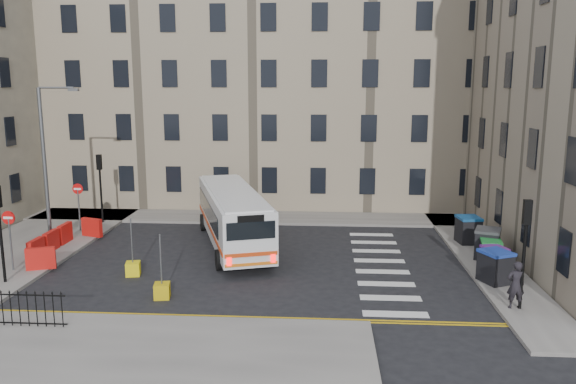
# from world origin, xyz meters

# --- Properties ---
(ground) EXTENTS (120.00, 120.00, 0.00)m
(ground) POSITION_xyz_m (0.00, 0.00, 0.00)
(ground) COLOR black
(ground) RESTS_ON ground
(pavement_north) EXTENTS (36.00, 3.20, 0.15)m
(pavement_north) POSITION_xyz_m (-6.00, 8.60, 0.07)
(pavement_north) COLOR slate
(pavement_north) RESTS_ON ground
(pavement_east) EXTENTS (2.40, 26.00, 0.15)m
(pavement_east) POSITION_xyz_m (9.00, 4.00, 0.07)
(pavement_east) COLOR slate
(pavement_east) RESTS_ON ground
(pavement_west) EXTENTS (6.00, 22.00, 0.15)m
(pavement_west) POSITION_xyz_m (-14.00, 1.00, 0.07)
(pavement_west) COLOR slate
(pavement_west) RESTS_ON ground
(pavement_sw) EXTENTS (20.00, 6.00, 0.15)m
(pavement_sw) POSITION_xyz_m (-7.00, -10.00, 0.07)
(pavement_sw) COLOR slate
(pavement_sw) RESTS_ON ground
(terrace_north) EXTENTS (38.30, 10.80, 17.20)m
(terrace_north) POSITION_xyz_m (-7.00, 15.50, 8.62)
(terrace_north) COLOR gray
(terrace_north) RESTS_ON ground
(traffic_light_east) EXTENTS (0.28, 0.22, 4.10)m
(traffic_light_east) POSITION_xyz_m (8.60, -5.50, 2.87)
(traffic_light_east) COLOR black
(traffic_light_east) RESTS_ON pavement_east
(traffic_light_nw) EXTENTS (0.28, 0.22, 4.10)m
(traffic_light_nw) POSITION_xyz_m (-12.00, 6.50, 2.87)
(traffic_light_nw) COLOR black
(traffic_light_nw) RESTS_ON pavement_west
(streetlamp) EXTENTS (0.50, 0.22, 8.14)m
(streetlamp) POSITION_xyz_m (-13.00, 2.00, 4.34)
(streetlamp) COLOR #595B5E
(streetlamp) RESTS_ON pavement_west
(no_entry_north) EXTENTS (0.60, 0.08, 3.00)m
(no_entry_north) POSITION_xyz_m (-12.50, 4.50, 2.08)
(no_entry_north) COLOR #595B5E
(no_entry_north) RESTS_ON pavement_west
(no_entry_south) EXTENTS (0.60, 0.08, 3.00)m
(no_entry_south) POSITION_xyz_m (-12.50, -2.50, 2.08)
(no_entry_south) COLOR #595B5E
(no_entry_south) RESTS_ON pavement_west
(roadworks_barriers) EXTENTS (1.66, 6.26, 1.00)m
(roadworks_barriers) POSITION_xyz_m (-11.84, 0.50, 0.65)
(roadworks_barriers) COLOR red
(roadworks_barriers) RESTS_ON pavement_west
(bus) EXTENTS (5.56, 10.83, 2.89)m
(bus) POSITION_xyz_m (-3.41, 2.49, 1.67)
(bus) COLOR silver
(bus) RESTS_ON ground
(wheelie_bin_a) EXTENTS (1.47, 1.55, 1.35)m
(wheelie_bin_a) POSITION_xyz_m (8.51, -2.66, 0.83)
(wheelie_bin_a) COLOR black
(wheelie_bin_a) RESTS_ON pavement_east
(wheelie_bin_b) EXTENTS (1.16, 1.24, 1.12)m
(wheelie_bin_b) POSITION_xyz_m (8.86, -1.28, 0.72)
(wheelie_bin_b) COLOR black
(wheelie_bin_b) RESTS_ON pavement_east
(wheelie_bin_c) EXTENTS (1.06, 1.17, 1.15)m
(wheelie_bin_c) POSITION_xyz_m (8.99, -0.24, 0.73)
(wheelie_bin_c) COLOR black
(wheelie_bin_c) RESTS_ON pavement_east
(wheelie_bin_d) EXTENTS (1.50, 1.60, 1.43)m
(wheelie_bin_d) POSITION_xyz_m (9.11, 0.74, 0.87)
(wheelie_bin_d) COLOR black
(wheelie_bin_d) RESTS_ON pavement_east
(wheelie_bin_e) EXTENTS (1.25, 1.39, 1.39)m
(wheelie_bin_e) POSITION_xyz_m (8.87, 3.40, 0.85)
(wheelie_bin_e) COLOR black
(wheelie_bin_e) RESTS_ON pavement_east
(pedestrian) EXTENTS (0.67, 0.45, 1.80)m
(pedestrian) POSITION_xyz_m (8.41, -5.47, 1.05)
(pedestrian) COLOR black
(pedestrian) RESTS_ON pavement_east
(bollard_yellow) EXTENTS (0.71, 0.71, 0.60)m
(bollard_yellow) POSITION_xyz_m (-7.05, -2.42, 0.30)
(bollard_yellow) COLOR yellow
(bollard_yellow) RESTS_ON ground
(bollard_chevron) EXTENTS (0.69, 0.69, 0.60)m
(bollard_chevron) POSITION_xyz_m (-5.00, -4.99, 0.30)
(bollard_chevron) COLOR #C3A40B
(bollard_chevron) RESTS_ON ground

